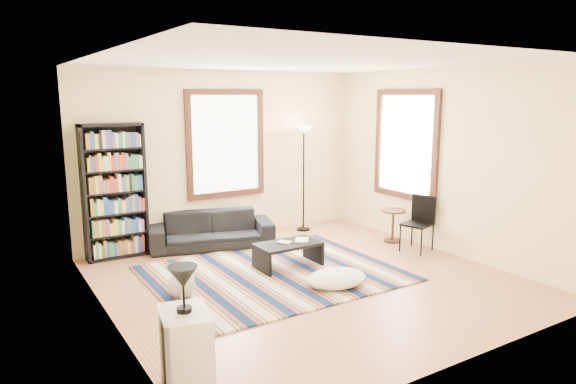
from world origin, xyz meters
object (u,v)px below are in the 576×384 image
sofa (212,230)px  floor_cushion (336,278)px  side_table (393,226)px  folding_chair (417,224)px  white_cabinet (186,352)px  dog (181,277)px  bookshelf (114,192)px  coffee_table (288,255)px  floor_lamp (304,179)px

sofa → floor_cushion: size_ratio=2.37×
side_table → folding_chair: size_ratio=0.63×
white_cabinet → dog: size_ratio=1.38×
bookshelf → sofa: bearing=-10.9°
bookshelf → side_table: bearing=-21.1°
side_table → folding_chair: (-0.05, -0.58, 0.16)m
coffee_table → dog: size_ratio=1.77×
folding_chair → white_cabinet: 4.80m
coffee_table → dog: dog is taller
sofa → side_table: size_ratio=3.57×
dog → folding_chair: bearing=-6.6°
coffee_table → folding_chair: 2.16m
floor_cushion → floor_lamp: size_ratio=0.44×
floor_cushion → side_table: side_table is taller
coffee_table → floor_cushion: bearing=-80.8°
coffee_table → white_cabinet: 3.20m
side_table → sofa: bearing=154.0°
white_cabinet → dog: white_cabinet is taller
floor_cushion → folding_chair: bearing=15.3°
bookshelf → white_cabinet: bearing=-96.0°
floor_lamp → dog: bearing=-148.3°
sofa → folding_chair: folding_chair is taller
side_table → white_cabinet: size_ratio=0.77×
side_table → bookshelf: bearing=158.9°
floor_lamp → side_table: bearing=-58.8°
sofa → floor_lamp: floor_lamp is taller
sofa → floor_cushion: 2.52m
bookshelf → dog: 2.15m
dog → sofa: bearing=52.2°
side_table → dog: bearing=-173.6°
coffee_table → side_table: size_ratio=1.67×
sofa → white_cabinet: bearing=-99.7°
white_cabinet → dog: (0.68, 1.95, -0.10)m
folding_chair → floor_cushion: bearing=178.5°
floor_lamp → side_table: 1.77m
white_cabinet → floor_cushion: bearing=38.5°
floor_cushion → white_cabinet: bearing=-153.2°
white_cabinet → dog: 2.06m
sofa → dog: 2.08m
folding_chair → white_cabinet: (-4.45, -1.79, -0.08)m
coffee_table → white_cabinet: (-2.34, -2.18, 0.17)m
sofa → bookshelf: bookshelf is taller
coffee_table → white_cabinet: bearing=-136.9°
coffee_table → side_table: side_table is taller
floor_cushion → folding_chair: 2.06m
floor_cushion → white_cabinet: white_cabinet is taller
floor_cushion → floor_lamp: bearing=65.2°
sofa → dog: bearing=-106.8°
sofa → floor_lamp: bearing=19.8°
coffee_table → floor_cushion: coffee_table is taller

